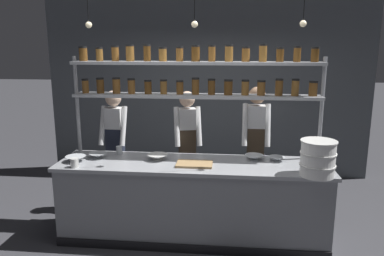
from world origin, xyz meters
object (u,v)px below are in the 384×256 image
chef_center (187,143)px  cutting_board (194,164)px  spice_shelf_unit (196,81)px  chef_right (255,142)px  container_stack (318,158)px  prep_bowl_center_back (254,157)px  prep_bowl_near_left (76,159)px  serving_cup_by_board (119,150)px  prep_bowl_center_front (98,156)px  prep_bowl_far_left (277,159)px  chef_left (115,142)px  prep_bowl_near_right (158,157)px  serving_cup_front (74,163)px

chef_center → cutting_board: chef_center is taller
spice_shelf_unit → chef_right: size_ratio=1.73×
container_stack → prep_bowl_center_back: bearing=141.2°
spice_shelf_unit → prep_bowl_center_back: size_ratio=13.74×
prep_bowl_near_left → serving_cup_by_board: 0.53m
chef_center → prep_bowl_near_left: chef_center is taller
cutting_board → prep_bowl_center_front: 1.17m
chef_right → prep_bowl_far_left: chef_right is taller
chef_center → chef_right: chef_right is taller
prep_bowl_near_left → prep_bowl_center_back: (2.05, 0.28, -0.00)m
spice_shelf_unit → prep_bowl_center_back: 1.13m
chef_left → prep_bowl_far_left: size_ratio=8.68×
chef_right → prep_bowl_center_back: size_ratio=7.94×
prep_bowl_center_front → prep_bowl_near_right: size_ratio=0.91×
prep_bowl_near_right → prep_bowl_center_front: bearing=179.9°
chef_right → serving_cup_front: (-2.03, -1.04, -0.02)m
chef_right → prep_bowl_near_left: (-2.10, -0.84, -0.04)m
serving_cup_by_board → prep_bowl_near_left: bearing=-141.3°
prep_bowl_center_back → serving_cup_by_board: 1.63m
prep_bowl_near_left → serving_cup_front: 0.21m
cutting_board → serving_cup_by_board: size_ratio=3.86×
prep_bowl_near_left → prep_bowl_near_right: prep_bowl_near_right is taller
prep_bowl_center_back → prep_bowl_far_left: (0.26, -0.02, -0.00)m
serving_cup_by_board → chef_right: bearing=16.7°
container_stack → prep_bowl_far_left: (-0.35, 0.47, -0.16)m
chef_left → serving_cup_front: bearing=-96.1°
cutting_board → prep_bowl_near_left: 1.37m
serving_cup_front → spice_shelf_unit: bearing=26.0°
cutting_board → chef_right: bearing=48.8°
cutting_board → serving_cup_front: serving_cup_front is taller
spice_shelf_unit → prep_bowl_near_right: (-0.42, -0.26, -0.87)m
chef_left → serving_cup_front: chef_left is taller
container_stack → serving_cup_front: 2.59m
serving_cup_by_board → prep_bowl_near_right: bearing=-18.6°
chef_right → prep_bowl_center_front: bearing=-158.7°
chef_center → serving_cup_front: bearing=-149.0°
chef_center → chef_right: 0.91m
chef_left → prep_bowl_center_front: bearing=-88.5°
spice_shelf_unit → chef_left: spice_shelf_unit is taller
container_stack → prep_bowl_near_left: container_stack is taller
prep_bowl_far_left → serving_cup_front: serving_cup_front is taller
cutting_board → prep_bowl_center_back: (0.67, 0.27, 0.02)m
chef_left → prep_bowl_center_front: 0.67m
spice_shelf_unit → serving_cup_by_board: (-0.93, -0.09, -0.85)m
cutting_board → prep_bowl_near_right: bearing=161.4°
chef_center → spice_shelf_unit: bearing=-85.2°
chef_center → serving_cup_front: size_ratio=16.32×
chef_center → prep_bowl_near_right: bearing=-123.1°
chef_left → cutting_board: (1.16, -0.82, -0.01)m
chef_right → prep_bowl_near_right: chef_right is taller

